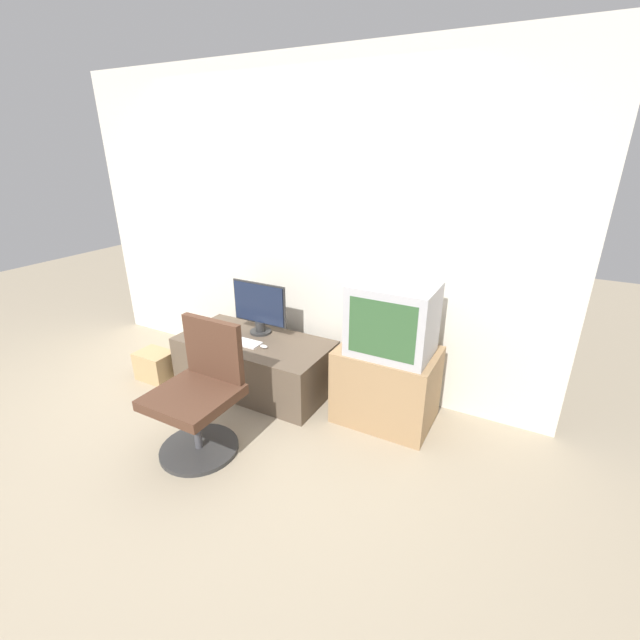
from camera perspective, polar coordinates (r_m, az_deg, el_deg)
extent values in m
plane|color=tan|center=(3.25, -15.93, -15.86)|extent=(12.00, 12.00, 0.00)
cube|color=silver|center=(3.67, -3.61, 11.94)|extent=(4.40, 0.05, 2.60)
cube|color=brown|center=(3.73, -8.62, -5.72)|extent=(1.30, 0.65, 0.44)
cube|color=#A37F56|center=(3.28, 8.81, -8.53)|extent=(0.71, 0.52, 0.58)
cylinder|color=#2D2D2D|center=(3.76, -7.91, -1.54)|extent=(0.19, 0.19, 0.02)
cylinder|color=#2D2D2D|center=(3.74, -7.96, -0.82)|extent=(0.09, 0.09, 0.08)
cube|color=#2D2D2D|center=(3.66, -8.08, 2.23)|extent=(0.52, 0.01, 0.37)
cube|color=#19233D|center=(3.66, -8.13, 2.20)|extent=(0.49, 0.02, 0.34)
cube|color=white|center=(3.61, -10.48, -2.84)|extent=(0.35, 0.13, 0.01)
ellipsoid|color=silver|center=(3.48, -7.49, -3.52)|extent=(0.07, 0.04, 0.03)
cube|color=#B7B7BC|center=(3.01, 9.66, 0.11)|extent=(0.57, 0.43, 0.51)
cube|color=#335B33|center=(2.83, 8.24, -1.31)|extent=(0.47, 0.01, 0.40)
cylinder|color=#333333|center=(3.20, -15.77, -16.17)|extent=(0.53, 0.53, 0.03)
cylinder|color=#4C4C51|center=(3.08, -16.16, -13.27)|extent=(0.05, 0.05, 0.37)
cube|color=#513323|center=(2.96, -16.62, -9.83)|extent=(0.52, 0.52, 0.07)
cube|color=#513323|center=(2.99, -14.05, -3.75)|extent=(0.47, 0.05, 0.43)
cube|color=tan|center=(4.13, -21.07, -5.65)|extent=(0.31, 0.24, 0.25)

